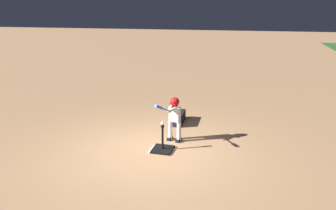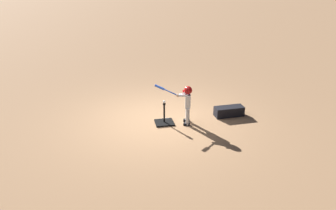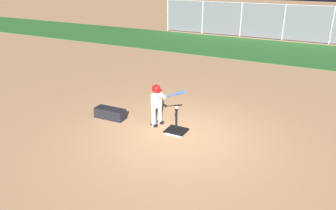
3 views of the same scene
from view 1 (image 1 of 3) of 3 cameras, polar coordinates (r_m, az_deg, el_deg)
ground_plane at (r=7.38m, az=-3.30°, el=-8.17°), size 90.00×90.00×0.00m
home_plate at (r=7.45m, az=-1.38°, el=-7.82°), size 0.45×0.45×0.02m
batting_tee at (r=7.44m, az=-0.95°, el=-7.40°), size 0.50×0.45×0.60m
batter_child at (r=7.72m, az=1.04°, el=-1.56°), size 0.99×0.41×1.13m
baseball at (r=7.22m, az=-0.97°, el=-3.23°), size 0.07×0.07×0.07m
equipment_bag at (r=9.18m, az=1.67°, el=-2.23°), size 0.85×0.35×0.28m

